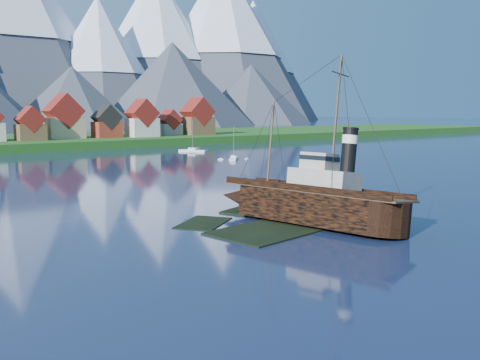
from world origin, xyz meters
TOP-DOWN VIEW (x-y plane):
  - ground at (0.00, 0.00)m, footprint 1400.00×1400.00m
  - shoal at (1.78, 2.15)m, footprint 31.71×21.24m
  - seawall at (0.00, 132.00)m, footprint 600.00×2.50m
  - tugboat_wreck at (1.35, -1.17)m, footprint 6.43×27.69m
  - sailboat_d at (44.66, 71.47)m, footprint 6.38×6.61m
  - sailboat_e at (50.74, 102.54)m, footprint 7.05×9.48m

SIDE VIEW (x-z plane):
  - shoal at x=1.78m, z-range -0.92..0.22m
  - ground at x=0.00m, z-range 0.00..0.00m
  - seawall at x=0.00m, z-range -1.00..1.00m
  - sailboat_d at x=44.66m, z-range -4.79..5.25m
  - sailboat_e at x=50.74m, z-range -5.34..5.83m
  - tugboat_wreck at x=1.35m, z-range -8.20..13.74m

